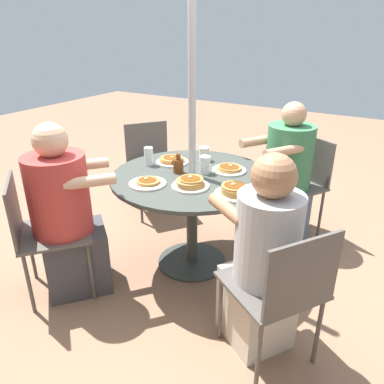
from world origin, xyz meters
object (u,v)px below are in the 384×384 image
object	(u,v)px
patio_chair_north	(299,179)
diner_north	(284,180)
pancake_plate_d	(148,183)
pancake_plate_b	(190,183)
pancake_plate_c	(172,160)
syrup_bottle	(178,165)
patio_chair_west	(282,287)
drinking_glass_b	(149,156)
pancake_plate_a	(229,169)
drinking_glass_a	(205,165)
patio_table	(192,191)
diner_south	(67,219)
pancake_plate_e	(234,191)
patio_chair_south	(40,228)
coffee_cup	(204,154)
diner_west	(262,263)
patio_chair_east	(151,161)

from	to	relation	value
patio_chair_north	diner_north	world-z (taller)	diner_north
patio_chair_north	pancake_plate_d	bearing A→B (deg)	90.46
pancake_plate_b	pancake_plate_c	xyz separation A→B (m)	(0.36, -0.33, -0.01)
pancake_plate_c	syrup_bottle	xyz separation A→B (m)	(-0.15, 0.15, 0.03)
pancake_plate_b	pancake_plate_c	distance (m)	0.49
patio_chair_west	drinking_glass_b	xyz separation A→B (m)	(1.25, -0.59, 0.30)
patio_chair_west	pancake_plate_b	distance (m)	0.89
pancake_plate_a	drinking_glass_a	xyz separation A→B (m)	(0.13, 0.12, 0.05)
patio_table	syrup_bottle	world-z (taller)	syrup_bottle
diner_south	drinking_glass_b	bearing A→B (deg)	115.61
pancake_plate_e	syrup_bottle	xyz separation A→B (m)	(0.51, -0.15, 0.03)
patio_chair_north	diner_north	size ratio (longest dim) A/B	0.73
patio_chair_south	pancake_plate_d	size ratio (longest dim) A/B	3.42
patio_chair_south	patio_chair_west	bearing A→B (deg)	48.12
coffee_cup	patio_table	bearing A→B (deg)	103.97
patio_chair_north	diner_south	size ratio (longest dim) A/B	0.72
pancake_plate_b	drinking_glass_a	size ratio (longest dim) A/B	1.98
diner_south	diner_west	size ratio (longest dim) A/B	1.02
diner_south	coffee_cup	size ratio (longest dim) A/B	10.99
drinking_glass_b	patio_chair_west	bearing A→B (deg)	154.82
patio_table	coffee_cup	world-z (taller)	coffee_cup
diner_north	drinking_glass_b	world-z (taller)	diner_north
patio_table	pancake_plate_e	distance (m)	0.45
patio_chair_east	patio_chair_west	world-z (taller)	same
patio_chair_north	pancake_plate_e	world-z (taller)	patio_chair_north
diner_south	coffee_cup	xyz separation A→B (m)	(-0.48, -0.98, 0.25)
diner_north	patio_chair_north	bearing A→B (deg)	-90.00
diner_west	pancake_plate_c	xyz separation A→B (m)	(0.98, -0.62, 0.22)
patio_chair_north	drinking_glass_b	world-z (taller)	drinking_glass_b
coffee_cup	drinking_glass_a	xyz separation A→B (m)	(-0.14, 0.23, 0.01)
diner_north	pancake_plate_e	world-z (taller)	diner_north
patio_table	coffee_cup	bearing A→B (deg)	-76.03
patio_chair_south	drinking_glass_b	distance (m)	0.91
diner_north	drinking_glass_a	bearing A→B (deg)	90.68
drinking_glass_b	patio_chair_east	bearing A→B (deg)	-53.75
patio_chair_east	patio_chair_west	distance (m)	2.07
patio_chair_south	drinking_glass_a	xyz separation A→B (m)	(-0.72, -0.88, 0.29)
patio_chair_north	pancake_plate_b	distance (m)	1.19
coffee_cup	drinking_glass_a	distance (m)	0.27
patio_table	pancake_plate_d	bearing A→B (deg)	61.09
diner_west	pancake_plate_e	size ratio (longest dim) A/B	4.69
diner_west	patio_chair_east	bearing A→B (deg)	88.25
patio_chair_east	diner_west	xyz separation A→B (m)	(-1.55, 1.10, 0.04)
pancake_plate_b	drinking_glass_b	size ratio (longest dim) A/B	1.80
coffee_cup	pancake_plate_e	bearing A→B (deg)	135.38
patio_chair_east	pancake_plate_d	bearing A→B (deg)	72.80
diner_south	patio_chair_south	bearing A→B (deg)	-90.00
pancake_plate_c	diner_west	bearing A→B (deg)	147.70
patio_chair_north	pancake_plate_b	world-z (taller)	patio_chair_north
diner_south	syrup_bottle	world-z (taller)	diner_south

